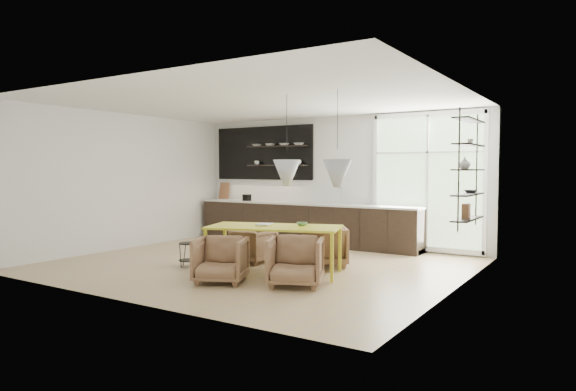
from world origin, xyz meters
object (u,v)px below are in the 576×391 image
object	(u,v)px
armchair_back_right	(325,246)
armchair_back_left	(254,246)
dining_table	(274,229)
wire_stool	(188,251)
armchair_front_left	(221,260)
armchair_front_right	(296,261)

from	to	relation	value
armchair_back_right	armchair_back_left	bearing A→B (deg)	-16.59
dining_table	wire_stool	bearing A→B (deg)	173.38
wire_stool	armchair_back_left	bearing A→B (deg)	54.49
armchair_front_left	armchair_front_right	bearing A→B (deg)	-3.68
armchair_back_right	wire_stool	bearing A→B (deg)	0.84
armchair_back_left	armchair_back_right	size ratio (longest dim) A/B	0.87
armchair_front_left	armchair_front_right	xyz separation A→B (m)	(1.07, 0.42, 0.02)
dining_table	armchair_front_right	size ratio (longest dim) A/B	2.93
dining_table	armchair_back_left	bearing A→B (deg)	125.35
dining_table	armchair_front_left	distance (m)	1.10
armchair_back_right	armchair_front_left	xyz separation A→B (m)	(-0.68, -2.04, -0.01)
dining_table	armchair_front_right	xyz separation A→B (m)	(0.76, -0.57, -0.37)
armchair_front_right	armchair_back_left	bearing A→B (deg)	119.82
armchair_back_right	wire_stool	size ratio (longest dim) A/B	1.82
armchair_back_right	wire_stool	world-z (taller)	armchair_back_right
armchair_back_right	wire_stool	xyz separation A→B (m)	(-1.96, -1.39, -0.08)
armchair_back_left	armchair_front_right	distance (m)	2.04
armchair_back_left	armchair_front_left	bearing A→B (deg)	112.52
armchair_back_right	armchair_front_right	world-z (taller)	armchair_front_right
dining_table	armchair_back_left	xyz separation A→B (m)	(-0.88, 0.64, -0.42)
armchair_front_left	wire_stool	distance (m)	1.44
dining_table	wire_stool	size ratio (longest dim) A/B	5.47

